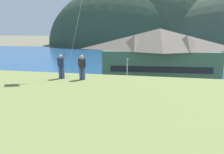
# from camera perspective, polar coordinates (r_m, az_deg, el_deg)

# --- Properties ---
(ground_plane) EXTENTS (600.00, 600.00, 0.00)m
(ground_plane) POSITION_cam_1_polar(r_m,az_deg,el_deg) (23.38, -3.00, -14.71)
(ground_plane) COLOR #66604C
(parking_lot_pad) EXTENTS (40.00, 20.00, 0.10)m
(parking_lot_pad) POSITION_cam_1_polar(r_m,az_deg,el_deg) (27.77, -0.50, -9.93)
(parking_lot_pad) COLOR slate
(parking_lot_pad) RESTS_ON ground
(bay_water) EXTENTS (360.00, 84.00, 0.03)m
(bay_water) POSITION_cam_1_polar(r_m,az_deg,el_deg) (80.97, 7.21, 5.16)
(bay_water) COLOR navy
(bay_water) RESTS_ON ground
(far_hill_west_ridge) EXTENTS (105.98, 57.75, 78.56)m
(far_hill_west_ridge) POSITION_cam_1_polar(r_m,az_deg,el_deg) (141.86, 3.63, 8.54)
(far_hill_west_ridge) COLOR #334733
(far_hill_west_ridge) RESTS_ON ground
(far_hill_east_peak) EXTENTS (104.62, 50.63, 87.57)m
(far_hill_east_peak) POSITION_cam_1_polar(r_m,az_deg,el_deg) (141.11, 9.69, 8.36)
(far_hill_east_peak) COLOR #3D4C38
(far_hill_east_peak) RESTS_ON ground
(harbor_lodge) EXTENTS (22.96, 11.37, 10.94)m
(harbor_lodge) POSITION_cam_1_polar(r_m,az_deg,el_deg) (42.23, 12.61, 5.81)
(harbor_lodge) COLOR #38604C
(harbor_lodge) RESTS_ON ground
(storage_shed_near_lot) EXTENTS (7.06, 5.64, 5.31)m
(storage_shed_near_lot) POSITION_cam_1_polar(r_m,az_deg,el_deg) (31.68, -25.60, -3.16)
(storage_shed_near_lot) COLOR #338475
(storage_shed_near_lot) RESTS_ON ground
(wharf_dock) EXTENTS (3.20, 11.86, 0.70)m
(wharf_dock) POSITION_cam_1_polar(r_m,az_deg,el_deg) (54.79, 4.34, 1.87)
(wharf_dock) COLOR #70604C
(wharf_dock) RESTS_ON ground
(moored_boat_wharfside) EXTENTS (3.08, 7.83, 2.16)m
(moored_boat_wharfside) POSITION_cam_1_polar(r_m,az_deg,el_deg) (52.21, 0.05, 1.77)
(moored_boat_wharfside) COLOR navy
(moored_boat_wharfside) RESTS_ON ground
(moored_boat_outer_mooring) EXTENTS (2.67, 7.71, 2.16)m
(moored_boat_outer_mooring) POSITION_cam_1_polar(r_m,az_deg,el_deg) (53.59, 8.04, 1.93)
(moored_boat_outer_mooring) COLOR navy
(moored_boat_outer_mooring) RESTS_ON ground
(parked_car_front_row_silver) EXTENTS (4.28, 2.22, 1.82)m
(parked_car_front_row_silver) POSITION_cam_1_polar(r_m,az_deg,el_deg) (23.80, 4.70, -11.37)
(parked_car_front_row_silver) COLOR #236633
(parked_car_front_row_silver) RESTS_ON parking_lot_pad
(parked_car_mid_row_center) EXTENTS (4.27, 2.18, 1.82)m
(parked_car_mid_row_center) POSITION_cam_1_polar(r_m,az_deg,el_deg) (27.62, 19.42, -8.56)
(parked_car_mid_row_center) COLOR silver
(parked_car_mid_row_center) RESTS_ON parking_lot_pad
(parked_car_back_row_left) EXTENTS (4.28, 2.21, 1.82)m
(parked_car_back_row_left) POSITION_cam_1_polar(r_m,az_deg,el_deg) (31.98, -13.40, -5.23)
(parked_car_back_row_left) COLOR #236633
(parked_car_back_row_left) RESTS_ON parking_lot_pad
(parked_car_corner_spot) EXTENTS (4.34, 2.34, 1.82)m
(parked_car_corner_spot) POSITION_cam_1_polar(r_m,az_deg,el_deg) (30.10, -5.16, -6.07)
(parked_car_corner_spot) COLOR slate
(parked_car_corner_spot) RESTS_ON parking_lot_pad
(parked_car_lone_by_shed) EXTENTS (4.36, 2.38, 1.82)m
(parked_car_lone_by_shed) POSITION_cam_1_polar(r_m,az_deg,el_deg) (27.23, -19.31, -8.87)
(parked_car_lone_by_shed) COLOR #9EA3A8
(parked_car_lone_by_shed) RESTS_ON parking_lot_pad
(parked_car_front_row_red) EXTENTS (4.25, 2.14, 1.82)m
(parked_car_front_row_red) POSITION_cam_1_polar(r_m,az_deg,el_deg) (23.57, -11.94, -11.87)
(parked_car_front_row_red) COLOR #9EA3A8
(parked_car_front_row_red) RESTS_ON parking_lot_pad
(parked_car_back_row_right) EXTENTS (4.32, 2.29, 1.82)m
(parked_car_back_row_right) POSITION_cam_1_polar(r_m,az_deg,el_deg) (24.55, 26.15, -11.94)
(parked_car_back_row_right) COLOR slate
(parked_car_back_row_right) RESTS_ON parking_lot_pad
(parking_light_pole) EXTENTS (0.24, 0.78, 6.42)m
(parking_light_pole) POSITION_cam_1_polar(r_m,az_deg,el_deg) (31.63, 4.13, 0.11)
(parking_light_pole) COLOR #ADADB2
(parking_light_pole) RESTS_ON parking_lot_pad
(person_kite_flyer) EXTENTS (0.51, 0.67, 1.86)m
(person_kite_flyer) POSITION_cam_1_polar(r_m,az_deg,el_deg) (15.46, -13.66, 3.07)
(person_kite_flyer) COLOR #384770
(person_kite_flyer) RESTS_ON grassy_hill_foreground
(person_companion) EXTENTS (0.55, 0.40, 1.74)m
(person_companion) POSITION_cam_1_polar(r_m,az_deg,el_deg) (14.82, -8.17, 2.83)
(person_companion) COLOR #384770
(person_companion) RESTS_ON grassy_hill_foreground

